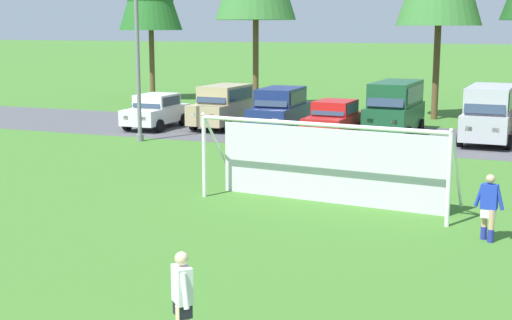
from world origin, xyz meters
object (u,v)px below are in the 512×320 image
(parked_car_slot_left, at_px, (224,106))
(street_lamp, at_px, (142,63))
(parked_car_slot_center_right, at_px, (395,107))
(parked_car_slot_right, at_px, (489,113))
(parked_car_slot_far_left, at_px, (156,111))
(player_defender_far, at_px, (489,208))
(soccer_goal, at_px, (327,161))
(parked_car_slot_center_left, at_px, (280,110))
(player_striker_near, at_px, (182,301))
(parked_car_slot_center, at_px, (334,119))

(parked_car_slot_left, xyz_separation_m, street_lamp, (-1.59, -5.36, 2.39))
(parked_car_slot_center_right, distance_m, parked_car_slot_right, 4.47)
(parked_car_slot_right, bearing_deg, parked_car_slot_center_right, 167.10)
(parked_car_slot_far_left, height_order, street_lamp, street_lamp)
(player_defender_far, height_order, parked_car_slot_far_left, parked_car_slot_far_left)
(soccer_goal, distance_m, parked_car_slot_far_left, 17.47)
(parked_car_slot_left, relative_size, parked_car_slot_center_left, 1.01)
(parked_car_slot_far_left, xyz_separation_m, parked_car_slot_center_left, (6.37, 0.90, 0.24))
(player_defender_far, bearing_deg, player_striker_near, -117.12)
(soccer_goal, distance_m, parked_car_slot_center_right, 14.45)
(parked_car_slot_center, bearing_deg, street_lamp, -151.38)
(parked_car_slot_left, bearing_deg, player_defender_far, -48.38)
(player_striker_near, xyz_separation_m, parked_car_slot_center_left, (-6.63, 23.21, 0.29))
(player_defender_far, distance_m, street_lamp, 18.81)
(soccer_goal, bearing_deg, parked_car_slot_right, 75.02)
(soccer_goal, distance_m, player_defender_far, 5.09)
(soccer_goal, height_order, parked_car_slot_far_left, soccer_goal)
(soccer_goal, relative_size, player_striker_near, 4.62)
(player_striker_near, bearing_deg, street_lamp, 121.89)
(soccer_goal, bearing_deg, parked_car_slot_center_left, 114.98)
(parked_car_slot_center_left, bearing_deg, parked_car_slot_center_right, 13.77)
(soccer_goal, relative_size, parked_car_slot_left, 1.61)
(parked_car_slot_far_left, bearing_deg, player_defender_far, -39.89)
(parked_car_slot_right, bearing_deg, street_lamp, -160.24)
(parked_car_slot_center_left, bearing_deg, parked_car_slot_right, 1.85)
(parked_car_slot_center_left, xyz_separation_m, parked_car_slot_center_right, (5.35, 1.31, 0.23))
(soccer_goal, bearing_deg, parked_car_slot_center_right, 93.02)
(parked_car_slot_far_left, relative_size, parked_car_slot_left, 0.90)
(soccer_goal, distance_m, parked_car_slot_right, 13.90)
(player_striker_near, height_order, parked_car_slot_right, parked_car_slot_right)
(player_striker_near, relative_size, street_lamp, 0.24)
(soccer_goal, height_order, parked_car_slot_center, soccer_goal)
(player_defender_far, distance_m, parked_car_slot_center_right, 17.37)
(parked_car_slot_far_left, xyz_separation_m, parked_car_slot_center_right, (11.72, 2.21, 0.47))
(parked_car_slot_center_right, bearing_deg, parked_car_slot_center_left, -166.23)
(parked_car_slot_center, relative_size, parked_car_slot_right, 0.88)
(soccer_goal, relative_size, parked_car_slot_center, 1.77)
(parked_car_slot_center_right, bearing_deg, player_defender_far, -71.91)
(parked_car_slot_center, distance_m, parked_car_slot_right, 6.88)
(player_defender_far, distance_m, parked_car_slot_left, 20.96)
(soccer_goal, distance_m, street_lamp, 13.82)
(player_defender_far, height_order, parked_car_slot_right, parked_car_slot_right)
(soccer_goal, height_order, parked_car_slot_right, soccer_goal)
(parked_car_slot_center_right, bearing_deg, parked_car_slot_far_left, -169.33)
(player_striker_near, height_order, parked_car_slot_center_left, parked_car_slot_center_left)
(parked_car_slot_left, height_order, street_lamp, street_lamp)
(parked_car_slot_far_left, distance_m, parked_car_slot_center_left, 6.43)
(soccer_goal, relative_size, parked_car_slot_right, 1.55)
(parked_car_slot_center, bearing_deg, parked_car_slot_far_left, -178.76)
(soccer_goal, relative_size, parked_car_slot_center_right, 1.55)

